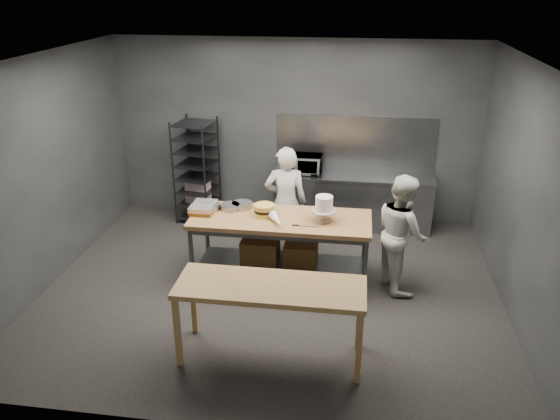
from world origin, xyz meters
name	(u,v)px	position (x,y,z in m)	size (l,w,h in m)	color
ground	(272,288)	(0.00, 0.00, 0.00)	(6.00, 6.00, 0.00)	black
back_wall	(295,132)	(0.00, 2.50, 1.50)	(6.00, 0.04, 3.00)	#4C4F54
work_table	(279,240)	(0.05, 0.32, 0.57)	(2.40, 0.90, 0.92)	brown
near_counter	(271,292)	(0.21, -1.38, 0.81)	(2.00, 0.70, 0.90)	#A07642
back_counter	(352,201)	(1.00, 2.18, 0.45)	(2.60, 0.60, 0.90)	slate
splashback_panel	(355,143)	(1.00, 2.48, 1.35)	(2.60, 0.02, 0.90)	slate
speed_rack	(197,172)	(-1.60, 2.10, 0.86)	(0.69, 0.73, 1.75)	black
chef_behind	(286,202)	(0.05, 1.02, 0.84)	(0.61, 0.40, 1.68)	silver
chef_right	(401,233)	(1.67, 0.33, 0.79)	(0.77, 0.60, 1.59)	silver
microwave	(305,164)	(0.21, 2.18, 1.05)	(0.54, 0.37, 0.30)	black
frosted_cake_stand	(324,206)	(0.65, 0.27, 1.14)	(0.34, 0.34, 0.35)	#B9AD94
layer_cake	(264,210)	(-0.15, 0.33, 1.00)	(0.27, 0.27, 0.16)	gold
cake_pans	(226,206)	(-0.72, 0.49, 0.96)	(0.74, 0.41, 0.07)	gray
piping_bag	(277,221)	(0.06, 0.06, 0.98)	(0.12, 0.12, 0.38)	white
offset_spatula	(302,226)	(0.39, 0.07, 0.93)	(0.36, 0.02, 0.02)	slate
pastry_clamshells	(203,208)	(-1.00, 0.35, 0.98)	(0.32, 0.41, 0.11)	#985D1E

